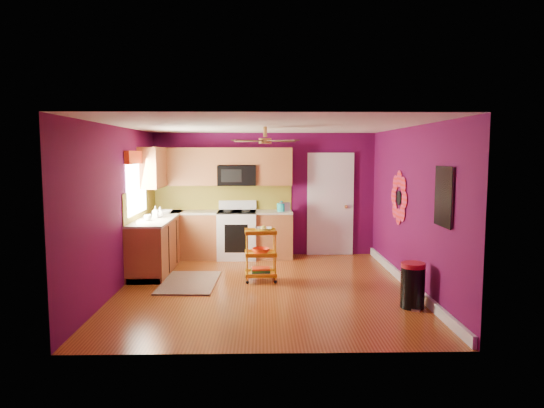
{
  "coord_description": "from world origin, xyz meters",
  "views": [
    {
      "loc": [
        -0.05,
        -7.38,
        2.09
      ],
      "look_at": [
        0.11,
        0.4,
        1.27
      ],
      "focal_mm": 32.0,
      "sensor_mm": 36.0,
      "label": 1
    }
  ],
  "objects": [
    {
      "name": "counter_cup",
      "position": [
        -2.01,
        0.87,
        0.99
      ],
      "size": [
        0.13,
        0.13,
        0.1
      ],
      "primitive_type": "imported",
      "color": "white",
      "rests_on": "lower_cabinets"
    },
    {
      "name": "ground",
      "position": [
        0.0,
        0.0,
        0.0
      ],
      "size": [
        5.0,
        5.0,
        0.0
      ],
      "primitive_type": "plane",
      "color": "brown",
      "rests_on": "ground"
    },
    {
      "name": "right_wall_art",
      "position": [
        2.23,
        -0.34,
        1.44
      ],
      "size": [
        0.04,
        2.74,
        1.04
      ],
      "color": "black",
      "rests_on": "ground"
    },
    {
      "name": "panel_door",
      "position": [
        1.35,
        2.47,
        1.02
      ],
      "size": [
        0.95,
        0.11,
        2.15
      ],
      "color": "white",
      "rests_on": "ground"
    },
    {
      "name": "rolling_cart",
      "position": [
        -0.07,
        0.39,
        0.47
      ],
      "size": [
        0.53,
        0.4,
        0.92
      ],
      "color": "yellow",
      "rests_on": "ground"
    },
    {
      "name": "soap_bottle_b",
      "position": [
        -1.88,
        1.28,
        1.03
      ],
      "size": [
        0.15,
        0.15,
        0.19
      ],
      "primitive_type": "imported",
      "color": "white",
      "rests_on": "lower_cabinets"
    },
    {
      "name": "electric_range",
      "position": [
        -0.55,
        2.17,
        0.48
      ],
      "size": [
        0.76,
        0.66,
        1.13
      ],
      "color": "white",
      "rests_on": "ground"
    },
    {
      "name": "left_window",
      "position": [
        -2.22,
        1.05,
        1.74
      ],
      "size": [
        0.08,
        1.35,
        1.08
      ],
      "color": "white",
      "rests_on": "ground"
    },
    {
      "name": "teal_kettle",
      "position": [
        0.34,
        2.17,
        1.02
      ],
      "size": [
        0.18,
        0.18,
        0.21
      ],
      "color": "#16A5A4",
      "rests_on": "lower_cabinets"
    },
    {
      "name": "lower_cabinets",
      "position": [
        -1.35,
        1.82,
        0.43
      ],
      "size": [
        2.81,
        2.31,
        0.94
      ],
      "color": "brown",
      "rests_on": "ground"
    },
    {
      "name": "room_envelope",
      "position": [
        0.03,
        0.0,
        1.63
      ],
      "size": [
        4.54,
        5.04,
        2.52
      ],
      "color": "#580A3F",
      "rests_on": "ground"
    },
    {
      "name": "shag_rug",
      "position": [
        -1.23,
        0.29,
        0.01
      ],
      "size": [
        0.92,
        1.44,
        0.02
      ],
      "primitive_type": "cube",
      "rotation": [
        0.0,
        0.0,
        -0.04
      ],
      "color": "#321910",
      "rests_on": "ground"
    },
    {
      "name": "toaster",
      "position": [
        0.4,
        2.17,
        1.03
      ],
      "size": [
        0.22,
        0.15,
        0.18
      ],
      "primitive_type": "cube",
      "color": "beige",
      "rests_on": "lower_cabinets"
    },
    {
      "name": "soap_bottle_a",
      "position": [
        -1.96,
        1.23,
        1.04
      ],
      "size": [
        0.09,
        0.1,
        0.21
      ],
      "primitive_type": "imported",
      "color": "#EA3F72",
      "rests_on": "lower_cabinets"
    },
    {
      "name": "trash_can",
      "position": [
        1.99,
        -1.02,
        0.31
      ],
      "size": [
        0.43,
        0.43,
        0.62
      ],
      "color": "black",
      "rests_on": "ground"
    },
    {
      "name": "counter_dish",
      "position": [
        -1.91,
        1.9,
        0.97
      ],
      "size": [
        0.26,
        0.26,
        0.06
      ],
      "primitive_type": "imported",
      "color": "white",
      "rests_on": "lower_cabinets"
    },
    {
      "name": "ceiling_fan",
      "position": [
        0.0,
        0.2,
        2.29
      ],
      "size": [
        1.01,
        1.01,
        0.26
      ],
      "color": "#BF8C3F",
      "rests_on": "ground"
    },
    {
      "name": "upper_cabinetry",
      "position": [
        -1.24,
        2.17,
        1.8
      ],
      "size": [
        2.8,
        2.3,
        1.26
      ],
      "color": "brown",
      "rests_on": "ground"
    }
  ]
}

